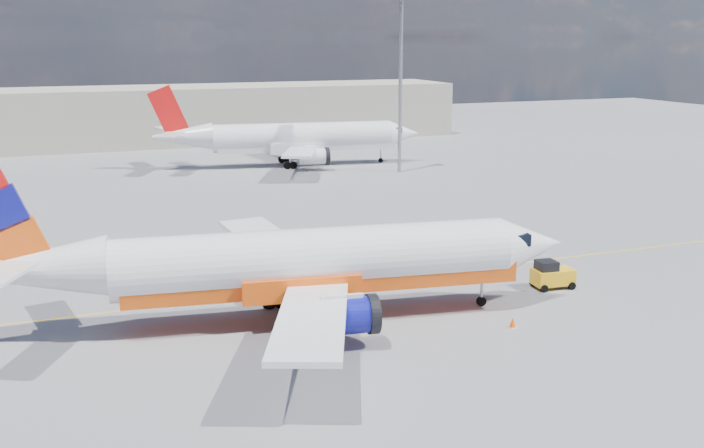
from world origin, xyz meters
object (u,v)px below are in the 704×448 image
object	(u,v)px
traffic_cone	(513,323)
second_jet	(294,138)
gse_tug	(552,275)
main_jet	(297,263)

from	to	relation	value
traffic_cone	second_jet	bearing A→B (deg)	84.60
gse_tug	traffic_cone	world-z (taller)	gse_tug
second_jet	main_jet	bearing A→B (deg)	-98.99
main_jet	gse_tug	bearing A→B (deg)	7.48
main_jet	gse_tug	size ratio (longest dim) A/B	12.53
gse_tug	traffic_cone	bearing A→B (deg)	-135.20
main_jet	gse_tug	xyz separation A→B (m)	(16.19, -0.16, -2.41)
main_jet	second_jet	xyz separation A→B (m)	(15.53, 50.41, 0.01)
second_jet	gse_tug	size ratio (longest dim) A/B	12.56
second_jet	traffic_cone	distance (m)	55.84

